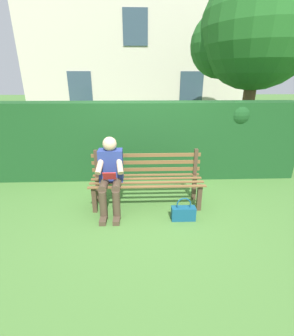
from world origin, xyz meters
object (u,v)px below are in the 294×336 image
at_px(tree, 252,33).
at_px(handbag, 183,213).
at_px(park_bench, 147,178).
at_px(person_seated, 110,173).

relative_size(tree, handbag, 12.30).
bearing_deg(handbag, tree, -122.40).
bearing_deg(park_bench, person_seated, 17.84).
distance_m(park_bench, handbag, 0.84).
height_order(tree, handbag, tree).
bearing_deg(tree, handbag, 57.60).
distance_m(tree, handbag, 5.06).
xyz_separation_m(park_bench, tree, (-2.74, -2.92, 2.63)).
bearing_deg(park_bench, handbag, 134.80).
relative_size(park_bench, handbag, 4.95).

